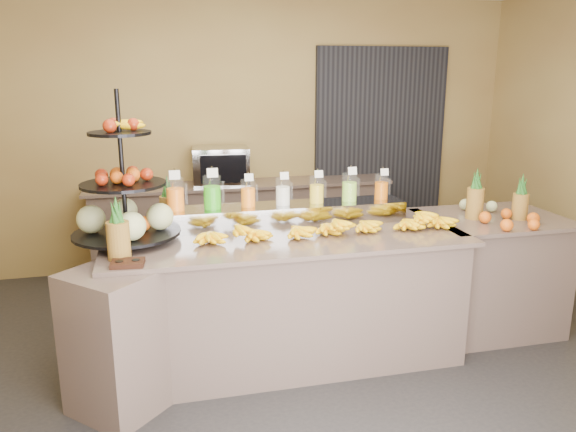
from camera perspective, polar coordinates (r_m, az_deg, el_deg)
name	(u,v)px	position (r m, az deg, el deg)	size (l,w,h in m)	color
ground	(297,376)	(4.03, 0.88, -15.90)	(6.00, 6.00, 0.00)	black
room_envelope	(295,94)	(4.29, 0.73, 12.32)	(6.04, 5.02, 2.82)	olive
buffet_counter	(272,300)	(4.02, -1.65, -8.54)	(2.75, 1.25, 0.93)	gray
right_counter	(488,272)	(4.83, 19.64, -5.38)	(1.08, 0.88, 0.93)	gray
back_ledge	(242,226)	(5.89, -4.65, -1.04)	(3.10, 0.55, 0.93)	gray
pitcher_tray	(283,214)	(4.18, -0.52, 0.17)	(1.85, 0.30, 0.15)	gray
juice_pitcher_orange_a	(175,196)	(4.03, -11.38, 1.98)	(0.13, 0.13, 0.31)	silver
juice_pitcher_green	(212,194)	(4.05, -7.71, 2.21)	(0.13, 0.13, 0.31)	silver
juice_pitcher_orange_b	(248,195)	(4.09, -4.08, 2.17)	(0.11, 0.11, 0.26)	silver
juice_pitcher_milk	(283,193)	(4.14, -0.53, 2.36)	(0.11, 0.11, 0.26)	silver
juice_pitcher_lemon	(317,191)	(4.21, 2.92, 2.55)	(0.11, 0.11, 0.26)	silver
juice_pitcher_lime	(349,189)	(4.29, 6.26, 2.77)	(0.12, 0.12, 0.28)	silver
juice_pitcher_orange_c	(381,188)	(4.38, 9.46, 2.81)	(0.11, 0.11, 0.26)	silver
banana_heap	(329,225)	(3.95, 4.19, -0.91)	(1.88, 0.17, 0.16)	yellow
fruit_stand	(133,204)	(3.87, -15.48, 1.16)	(0.91, 0.91, 1.00)	black
condiment_caddy	(128,263)	(3.44, -15.97, -4.63)	(0.19, 0.14, 0.03)	black
pineapple_left_a	(118,236)	(3.53, -16.86, -1.96)	(0.14, 0.14, 0.39)	brown
pineapple_left_b	(168,207)	(4.21, -12.09, 0.87)	(0.12, 0.12, 0.38)	brown
right_fruit_pile	(502,212)	(4.53, 20.95, 0.35)	(0.45, 0.43, 0.24)	brown
oven_warmer	(221,166)	(5.73, -6.85, 5.10)	(0.56, 0.39, 0.37)	gray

